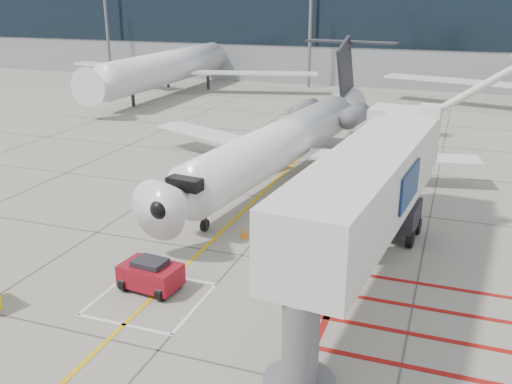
% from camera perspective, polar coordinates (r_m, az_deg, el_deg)
% --- Properties ---
extents(ground_plane, '(260.00, 260.00, 0.00)m').
position_cam_1_polar(ground_plane, '(23.66, -5.01, -10.29)').
color(ground_plane, gray).
rests_on(ground_plane, ground).
extents(regional_jet, '(28.28, 33.92, 8.18)m').
position_cam_1_polar(regional_jet, '(34.57, 1.04, 6.66)').
color(regional_jet, white).
rests_on(regional_jet, ground_plane).
extents(jet_bridge, '(11.21, 20.48, 7.86)m').
position_cam_1_polar(jet_bridge, '(22.65, 10.79, -1.00)').
color(jet_bridge, silver).
rests_on(jet_bridge, ground_plane).
extents(pushback_tug, '(2.57, 1.77, 1.41)m').
position_cam_1_polar(pushback_tug, '(24.12, -10.49, -8.05)').
color(pushback_tug, maroon).
rests_on(pushback_tug, ground_plane).
extents(baggage_cart, '(2.06, 1.38, 1.25)m').
position_cam_1_polar(baggage_cart, '(27.19, 9.51, -4.91)').
color(baggage_cart, '#5B5B60').
rests_on(baggage_cart, ground_plane).
extents(ground_power_unit, '(2.92, 1.94, 2.17)m').
position_cam_1_polar(ground_power_unit, '(26.68, 8.44, -4.26)').
color(ground_power_unit, beige).
rests_on(ground_power_unit, ground_plane).
extents(cone_nose, '(0.38, 0.38, 0.53)m').
position_cam_1_polar(cone_nose, '(28.69, -1.20, -4.08)').
color(cone_nose, orange).
rests_on(cone_nose, ground_plane).
extents(cone_side, '(0.33, 0.33, 0.46)m').
position_cam_1_polar(cone_side, '(29.51, 1.24, -3.48)').
color(cone_side, orange).
rests_on(cone_side, ground_plane).
extents(terminal_building, '(180.00, 28.00, 14.00)m').
position_cam_1_polar(terminal_building, '(88.72, 21.27, 15.06)').
color(terminal_building, gray).
rests_on(terminal_building, ground_plane).
extents(terminal_glass_band, '(180.00, 0.10, 6.00)m').
position_cam_1_polar(terminal_glass_band, '(74.64, 21.44, 15.24)').
color(terminal_glass_band, black).
rests_on(terminal_glass_band, ground_plane).
extents(bg_aircraft_b, '(34.21, 38.01, 11.40)m').
position_cam_1_polar(bg_aircraft_b, '(72.89, -7.67, 14.47)').
color(bg_aircraft_b, silver).
rests_on(bg_aircraft_b, ground_plane).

